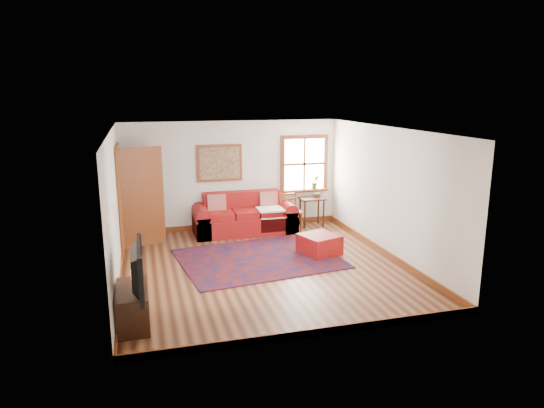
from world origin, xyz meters
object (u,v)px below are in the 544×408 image
object	(u,v)px
side_table	(312,203)
media_cabinet	(133,306)
red_ottoman	(319,244)
red_leather_sofa	(244,219)
ladder_back_chair	(290,209)

from	to	relation	value
side_table	media_cabinet	bearing A→B (deg)	-135.01
red_ottoman	media_cabinet	distance (m)	4.14
red_leather_sofa	media_cabinet	bearing A→B (deg)	-121.32
red_leather_sofa	side_table	world-z (taller)	red_leather_sofa
ladder_back_chair	media_cabinet	bearing A→B (deg)	-131.82
side_table	red_leather_sofa	bearing A→B (deg)	-177.07
ladder_back_chair	side_table	bearing A→B (deg)	17.34
red_leather_sofa	side_table	bearing A→B (deg)	2.93
ladder_back_chair	red_ottoman	bearing A→B (deg)	-88.77
red_ottoman	side_table	bearing A→B (deg)	55.56
media_cabinet	side_table	bearing A→B (deg)	44.99
red_leather_sofa	red_ottoman	world-z (taller)	red_leather_sofa
red_leather_sofa	ladder_back_chair	bearing A→B (deg)	-5.55
red_leather_sofa	ladder_back_chair	size ratio (longest dim) A/B	2.52
red_leather_sofa	ladder_back_chair	xyz separation A→B (m)	(1.06, -0.10, 0.19)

